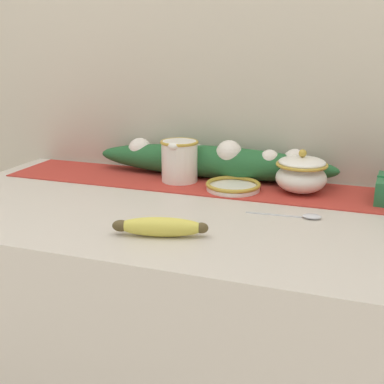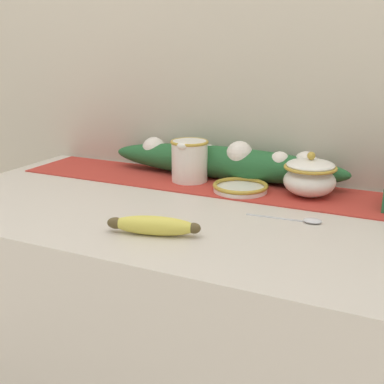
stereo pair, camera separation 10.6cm
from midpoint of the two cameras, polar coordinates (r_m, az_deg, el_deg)
name	(u,v)px [view 1 (the left image)]	position (r m, az deg, el deg)	size (l,w,h in m)	color
countertop	(180,367)	(1.33, -3.92, -20.03)	(1.23, 0.64, 0.88)	beige
back_wall	(221,61)	(1.38, 1.16, 15.29)	(2.03, 0.04, 2.40)	#B7AD99
table_runner	(205,184)	(1.30, -0.82, 0.95)	(1.13, 0.22, 0.00)	#B23328
cream_pitcher	(180,159)	(1.31, -3.79, 3.85)	(0.10, 0.12, 0.12)	white
sugar_bowl	(301,174)	(1.23, 10.44, 2.12)	(0.13, 0.13, 0.11)	white
small_dish	(233,186)	(1.24, 2.46, 0.68)	(0.14, 0.14, 0.02)	white
banana	(160,227)	(0.95, -7.02, -4.18)	(0.19, 0.08, 0.04)	#DBCC4C
spoon	(307,216)	(1.06, 10.75, -2.89)	(0.17, 0.03, 0.01)	silver
poinsettia_garland	(211,160)	(1.35, 0.07, 3.73)	(0.69, 0.10, 0.11)	#235B2D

